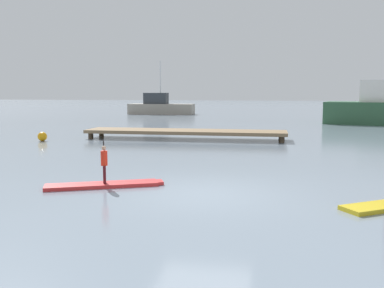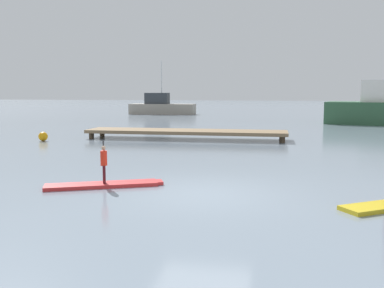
{
  "view_description": "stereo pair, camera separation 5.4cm",
  "coord_description": "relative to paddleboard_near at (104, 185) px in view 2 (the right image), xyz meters",
  "views": [
    {
      "loc": [
        1.72,
        -10.85,
        2.61
      ],
      "look_at": [
        -0.98,
        3.76,
        0.82
      ],
      "focal_mm": 40.67,
      "sensor_mm": 36.0,
      "label": 1
    },
    {
      "loc": [
        1.77,
        -10.84,
        2.61
      ],
      "look_at": [
        -0.98,
        3.76,
        0.82
      ],
      "focal_mm": 40.67,
      "sensor_mm": 36.0,
      "label": 2
    }
  ],
  "objects": [
    {
      "name": "ground_plane",
      "position": [
        2.8,
        -0.3,
        -0.05
      ],
      "size": [
        240.0,
        240.0,
        0.0
      ],
      "primitive_type": "plane",
      "color": "gray"
    },
    {
      "name": "paddleboard_near",
      "position": [
        0.0,
        0.0,
        0.0
      ],
      "size": [
        3.17,
        1.8,
        0.1
      ],
      "color": "red",
      "rests_on": "ground"
    },
    {
      "name": "paddler_child_solo",
      "position": [
        -0.0,
        0.01,
        0.63
      ],
      "size": [
        0.24,
        0.35,
        1.15
      ],
      "color": "#4C1419",
      "rests_on": "paddleboard_near"
    },
    {
      "name": "fishing_boat_green_midground",
      "position": [
        -8.31,
        38.0,
        0.81
      ],
      "size": [
        7.56,
        2.39,
        6.13
      ],
      "color": "#9E9384",
      "rests_on": "ground"
    },
    {
      "name": "floating_dock",
      "position": [
        -0.19,
        12.28,
        0.36
      ],
      "size": [
        11.04,
        2.13,
        0.5
      ],
      "color": "#846B4C",
      "rests_on": "ground"
    },
    {
      "name": "mooring_buoy_far",
      "position": [
        -7.46,
        9.94,
        0.19
      ],
      "size": [
        0.49,
        0.49,
        0.49
      ],
      "primitive_type": "sphere",
      "color": "orange",
      "rests_on": "ground"
    }
  ]
}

